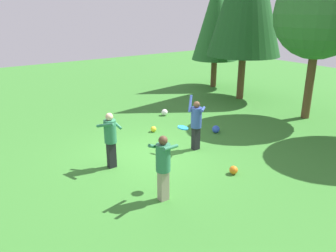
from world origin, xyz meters
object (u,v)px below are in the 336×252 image
(ball_orange, at_px, (234,170))
(ball_blue, at_px, (216,129))
(tree_far_left, at_px, (216,18))
(person_catcher, at_px, (163,163))
(tree_center, at_px, (319,15))
(person_bystander, at_px, (110,136))
(frisbee, at_px, (183,128))
(ball_white, at_px, (165,112))
(person_thrower, at_px, (196,121))
(ball_yellow, at_px, (153,129))

(ball_orange, bearing_deg, ball_blue, 145.41)
(ball_orange, relative_size, tree_far_left, 0.04)
(person_catcher, height_order, tree_center, tree_center)
(person_bystander, relative_size, frisbee, 4.25)
(ball_blue, bearing_deg, person_catcher, -57.75)
(ball_white, bearing_deg, frisbee, -30.55)
(frisbee, relative_size, tree_far_left, 0.06)
(person_thrower, distance_m, ball_blue, 1.91)
(ball_yellow, bearing_deg, tree_far_left, 121.95)
(person_bystander, bearing_deg, person_thrower, 54.24)
(person_bystander, bearing_deg, person_catcher, -22.62)
(person_thrower, height_order, frisbee, person_thrower)
(ball_yellow, bearing_deg, person_catcher, -30.31)
(tree_far_left, bearing_deg, ball_white, -61.85)
(ball_white, bearing_deg, ball_yellow, -46.42)
(frisbee, distance_m, ball_orange, 2.10)
(frisbee, bearing_deg, ball_blue, 124.50)
(ball_orange, distance_m, ball_white, 5.68)
(person_thrower, height_order, person_catcher, person_thrower)
(ball_orange, xyz_separation_m, ball_blue, (-2.66, 1.84, 0.02))
(ball_yellow, bearing_deg, ball_orange, -0.54)
(frisbee, height_order, ball_white, frisbee)
(person_thrower, distance_m, ball_white, 3.84)
(person_bystander, relative_size, ball_orange, 6.92)
(tree_far_left, xyz_separation_m, tree_center, (6.57, -0.92, 0.28))
(person_catcher, xyz_separation_m, frisbee, (-0.33, 0.82, 0.59))
(ball_yellow, bearing_deg, ball_blue, 52.04)
(ball_blue, bearing_deg, tree_far_left, 138.03)
(ball_white, relative_size, ball_yellow, 1.26)
(person_bystander, xyz_separation_m, ball_blue, (-0.33, 4.35, -0.81))
(person_bystander, relative_size, ball_yellow, 7.59)
(person_bystander, bearing_deg, ball_orange, 19.48)
(person_thrower, relative_size, ball_yellow, 8.26)
(frisbee, bearing_deg, person_catcher, -68.06)
(ball_orange, height_order, ball_yellow, ball_orange)
(ball_white, height_order, ball_yellow, ball_white)
(person_catcher, bearing_deg, ball_orange, -23.09)
(person_bystander, xyz_separation_m, tree_center, (0.49, 8.60, 3.11))
(ball_orange, height_order, ball_blue, ball_blue)
(person_bystander, bearing_deg, ball_white, 100.24)
(ball_blue, relative_size, ball_yellow, 1.30)
(person_thrower, relative_size, ball_orange, 7.53)
(ball_orange, bearing_deg, ball_yellow, 179.46)
(frisbee, distance_m, ball_white, 6.08)
(person_bystander, bearing_deg, ball_blue, 66.68)
(frisbee, relative_size, ball_white, 1.41)
(ball_white, relative_size, tree_far_left, 0.04)
(person_thrower, distance_m, tree_center, 6.60)
(ball_blue, xyz_separation_m, ball_yellow, (-1.40, -1.80, -0.03))
(ball_white, bearing_deg, person_bystander, -52.05)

